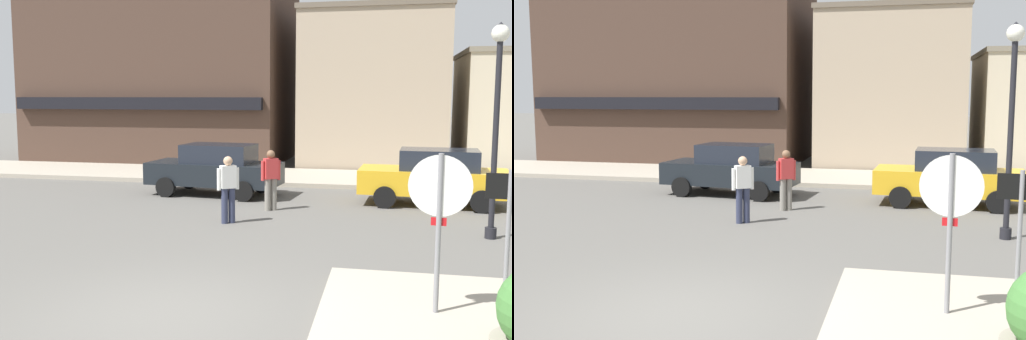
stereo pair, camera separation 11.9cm
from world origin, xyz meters
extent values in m
plane|color=#5B5954|center=(0.00, 0.00, 0.00)|extent=(160.00, 160.00, 0.00)
cube|color=#A89E8C|center=(0.00, 13.82, 0.07)|extent=(80.00, 4.00, 0.15)
cylinder|color=gray|center=(3.65, 0.54, 1.15)|extent=(0.07, 0.07, 2.30)
cylinder|color=red|center=(3.65, 0.56, 1.87)|extent=(0.76, 0.08, 0.76)
cylinder|color=white|center=(3.65, 0.55, 1.87)|extent=(0.82, 0.08, 0.82)
cube|color=red|center=(3.65, 0.56, 1.39)|extent=(0.20, 0.03, 0.11)
cylinder|color=gray|center=(4.52, 0.60, 1.05)|extent=(0.06, 0.06, 2.10)
cube|color=black|center=(4.52, 0.61, 1.88)|extent=(0.60, 0.06, 0.34)
cube|color=white|center=(4.52, 0.62, 1.88)|extent=(0.54, 0.06, 0.29)
cube|color=black|center=(4.52, 0.63, 1.88)|extent=(0.34, 0.04, 0.08)
cylinder|color=black|center=(5.14, 5.77, 2.10)|extent=(0.12, 0.12, 4.20)
cylinder|color=black|center=(5.14, 5.77, 0.12)|extent=(0.24, 0.24, 0.24)
sphere|color=white|center=(5.14, 5.77, 4.31)|extent=(0.36, 0.36, 0.36)
cone|color=black|center=(5.14, 5.77, 4.45)|extent=(0.32, 0.32, 0.18)
cube|color=black|center=(-2.24, 9.90, 0.67)|extent=(4.15, 2.09, 0.66)
cube|color=#1E232D|center=(-2.10, 9.89, 1.28)|extent=(2.21, 1.59, 0.56)
cylinder|color=black|center=(-3.56, 9.18, 0.30)|extent=(0.61, 0.24, 0.60)
cylinder|color=black|center=(-3.39, 10.87, 0.30)|extent=(0.61, 0.24, 0.60)
cylinder|color=black|center=(-1.09, 8.93, 0.30)|extent=(0.61, 0.24, 0.60)
cylinder|color=black|center=(-0.93, 10.63, 0.30)|extent=(0.61, 0.24, 0.60)
cube|color=gold|center=(4.17, 9.57, 0.67)|extent=(4.10, 1.94, 0.66)
cube|color=#1E232D|center=(4.32, 9.56, 1.28)|extent=(2.16, 1.52, 0.56)
cylinder|color=black|center=(2.88, 8.80, 0.30)|extent=(0.61, 0.22, 0.60)
cylinder|color=black|center=(2.98, 10.50, 0.30)|extent=(0.61, 0.22, 0.60)
cylinder|color=black|center=(5.35, 8.65, 0.30)|extent=(0.61, 0.22, 0.60)
cylinder|color=black|center=(5.46, 10.35, 0.30)|extent=(0.61, 0.22, 0.60)
cylinder|color=gray|center=(-0.14, 7.77, 0.42)|extent=(0.16, 0.16, 0.85)
cylinder|color=gray|center=(0.00, 7.87, 0.42)|extent=(0.16, 0.16, 0.85)
cube|color=#D13838|center=(-0.07, 7.82, 1.12)|extent=(0.42, 0.38, 0.54)
sphere|color=brown|center=(-0.07, 7.82, 1.50)|extent=(0.22, 0.22, 0.22)
cylinder|color=#D13838|center=(-0.26, 7.69, 1.07)|extent=(0.13, 0.13, 0.52)
cylinder|color=#D13838|center=(0.12, 7.95, 1.07)|extent=(0.13, 0.13, 0.52)
cylinder|color=#2D334C|center=(-0.82, 5.98, 0.42)|extent=(0.16, 0.16, 0.85)
cylinder|color=#2D334C|center=(-0.67, 6.08, 0.42)|extent=(0.16, 0.16, 0.85)
cube|color=white|center=(-0.75, 6.03, 1.12)|extent=(0.42, 0.38, 0.54)
sphere|color=tan|center=(-0.75, 6.03, 1.50)|extent=(0.22, 0.22, 0.22)
cylinder|color=white|center=(-0.94, 5.90, 1.07)|extent=(0.12, 0.12, 0.52)
cylinder|color=white|center=(-0.56, 6.16, 1.07)|extent=(0.12, 0.12, 0.52)
cube|color=#473328|center=(-7.39, 19.58, 4.20)|extent=(11.35, 7.53, 8.41)
cube|color=black|center=(-7.39, 15.67, 2.70)|extent=(10.78, 0.40, 0.50)
cube|color=tan|center=(2.23, 19.84, 3.19)|extent=(5.88, 7.78, 6.38)
cube|color=#685B4C|center=(2.23, 19.84, 6.48)|extent=(6.00, 7.94, 0.20)
camera|label=1|loc=(2.99, -7.55, 3.06)|focal=42.00mm
camera|label=2|loc=(3.11, -7.52, 3.06)|focal=42.00mm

